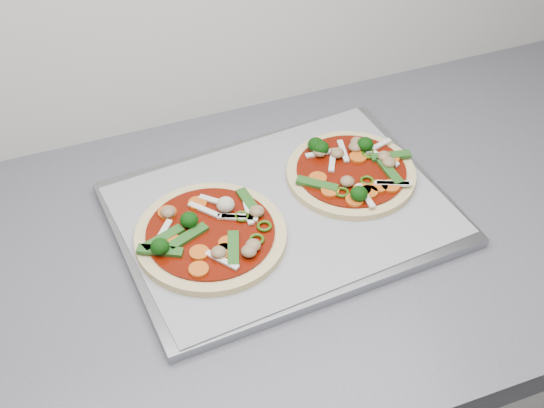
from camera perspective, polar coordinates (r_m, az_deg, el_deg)
name	(u,v)px	position (r m, az deg, el deg)	size (l,w,h in m)	color
base_cabinet	(524,343)	(1.56, 18.46, -9.88)	(3.60, 0.60, 0.86)	silver
baking_tray	(283,214)	(1.03, 0.83, -0.76)	(0.44, 0.33, 0.01)	gray
parchment	(283,210)	(1.02, 0.83, -0.43)	(0.42, 0.31, 0.00)	#9D9DA2
pizza_left	(210,234)	(0.98, -4.68, -2.30)	(0.21, 0.21, 0.03)	#E9C88C
pizza_right	(352,171)	(1.07, 6.01, 2.52)	(0.22, 0.22, 0.03)	#E9C88C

